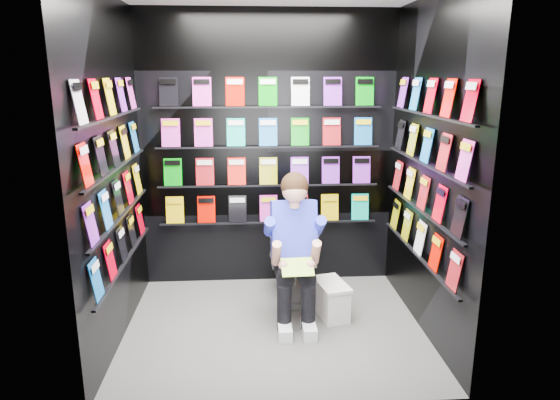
{
  "coord_description": "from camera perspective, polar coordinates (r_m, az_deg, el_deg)",
  "views": [
    {
      "loc": [
        -0.19,
        -3.7,
        2.02
      ],
      "look_at": [
        0.06,
        0.15,
        1.04
      ],
      "focal_mm": 32.0,
      "sensor_mm": 36.0,
      "label": 1
    }
  ],
  "objects": [
    {
      "name": "wall_front",
      "position": [
        2.8,
        0.36,
        -0.69
      ],
      "size": [
        2.4,
        0.04,
        2.6
      ],
      "primitive_type": "cube",
      "color": "black",
      "rests_on": "floor"
    },
    {
      "name": "comics_left",
      "position": [
        3.89,
        -18.23,
        2.93
      ],
      "size": [
        0.06,
        1.7,
        1.37
      ],
      "primitive_type": null,
      "color": "#C00018",
      "rests_on": "wall_left"
    },
    {
      "name": "longbox_lid",
      "position": [
        4.3,
        5.91,
        -9.54
      ],
      "size": [
        0.3,
        0.43,
        0.03
      ],
      "primitive_type": "cube",
      "rotation": [
        0.0,
        0.0,
        0.23
      ],
      "color": "white",
      "rests_on": "longbox"
    },
    {
      "name": "held_comic",
      "position": [
        3.86,
        2.01,
        -7.67
      ],
      "size": [
        0.25,
        0.15,
        0.1
      ],
      "primitive_type": "cube",
      "rotation": [
        -0.96,
        0.0,
        0.04
      ],
      "color": "green",
      "rests_on": "reader"
    },
    {
      "name": "comics_back",
      "position": [
        4.72,
        -1.36,
        5.55
      ],
      "size": [
        2.1,
        0.06,
        1.37
      ],
      "primitive_type": null,
      "color": "#C00018",
      "rests_on": "wall_back"
    },
    {
      "name": "reader",
      "position": [
        4.13,
        1.55,
        -3.57
      ],
      "size": [
        0.53,
        0.75,
        1.35
      ],
      "primitive_type": null,
      "rotation": [
        0.0,
        0.0,
        0.04
      ],
      "color": "#2F3BEF",
      "rests_on": "toilet"
    },
    {
      "name": "floor",
      "position": [
        4.22,
        -0.67,
        -14.37
      ],
      "size": [
        2.4,
        2.4,
        0.0
      ],
      "primitive_type": "plane",
      "color": "#575755",
      "rests_on": "ground"
    },
    {
      "name": "wall_right",
      "position": [
        4.02,
        16.66,
        3.31
      ],
      "size": [
        0.04,
        2.0,
        2.6
      ],
      "primitive_type": "cube",
      "color": "black",
      "rests_on": "floor"
    },
    {
      "name": "wall_back",
      "position": [
        4.76,
        -1.37,
        5.54
      ],
      "size": [
        2.4,
        0.04,
        2.6
      ],
      "primitive_type": "cube",
      "color": "black",
      "rests_on": "floor"
    },
    {
      "name": "longbox",
      "position": [
        4.36,
        5.86,
        -11.38
      ],
      "size": [
        0.28,
        0.41,
        0.28
      ],
      "primitive_type": "cube",
      "rotation": [
        0.0,
        0.0,
        0.23
      ],
      "color": "white",
      "rests_on": "floor"
    },
    {
      "name": "toilet",
      "position": [
        4.61,
        1.08,
        -6.74
      ],
      "size": [
        0.45,
        0.77,
        0.73
      ],
      "primitive_type": "imported",
      "rotation": [
        0.0,
        0.0,
        3.19
      ],
      "color": "white",
      "rests_on": "floor"
    },
    {
      "name": "wall_left",
      "position": [
        3.9,
        -18.66,
        2.84
      ],
      "size": [
        0.04,
        2.0,
        2.6
      ],
      "primitive_type": "cube",
      "color": "black",
      "rests_on": "floor"
    },
    {
      "name": "comics_right",
      "position": [
        4.0,
        16.27,
        3.39
      ],
      "size": [
        0.06,
        1.7,
        1.37
      ],
      "primitive_type": null,
      "color": "#C00018",
      "rests_on": "wall_right"
    }
  ]
}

